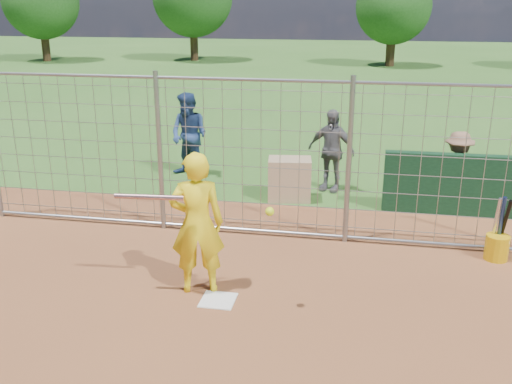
% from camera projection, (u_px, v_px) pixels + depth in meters
% --- Properties ---
extents(ground, '(100.00, 100.00, 0.00)m').
position_uv_depth(ground, '(222.00, 293.00, 7.42)').
color(ground, '#2D591E').
rests_on(ground, ground).
extents(home_plate, '(0.43, 0.43, 0.02)m').
position_uv_depth(home_plate, '(218.00, 300.00, 7.23)').
color(home_plate, silver).
rests_on(home_plate, ground).
extents(dugout_wall, '(2.60, 0.20, 1.10)m').
position_uv_depth(dugout_wall, '(459.00, 185.00, 9.99)').
color(dugout_wall, '#11381E').
rests_on(dugout_wall, ground).
extents(batter, '(0.78, 0.61, 1.88)m').
position_uv_depth(batter, '(197.00, 224.00, 7.21)').
color(batter, yellow).
rests_on(batter, ground).
extents(bystander_a, '(1.05, 0.94, 1.80)m').
position_uv_depth(bystander_a, '(189.00, 135.00, 12.10)').
color(bystander_a, navy).
rests_on(bystander_a, ground).
extents(bystander_b, '(1.04, 0.69, 1.64)m').
position_uv_depth(bystander_b, '(331.00, 150.00, 11.21)').
color(bystander_b, '#5C5C62').
rests_on(bystander_b, ground).
extents(bystander_c, '(1.02, 0.71, 1.44)m').
position_uv_depth(bystander_c, '(457.00, 171.00, 10.22)').
color(bystander_c, brown).
rests_on(bystander_c, ground).
extents(equipment_bin, '(0.86, 0.65, 0.80)m').
position_uv_depth(equipment_bin, '(289.00, 179.00, 10.81)').
color(equipment_bin, tan).
rests_on(equipment_bin, ground).
extents(equipment_in_play, '(2.00, 0.26, 0.11)m').
position_uv_depth(equipment_in_play, '(177.00, 200.00, 6.83)').
color(equipment_in_play, silver).
rests_on(equipment_in_play, ground).
extents(bucket_with_bats, '(0.34, 0.39, 0.98)m').
position_uv_depth(bucket_with_bats, '(497.00, 244.00, 8.32)').
color(bucket_with_bats, '#DAA40B').
rests_on(bucket_with_bats, ground).
extents(backstop_fence, '(9.08, 0.08, 2.60)m').
position_uv_depth(backstop_fence, '(251.00, 160.00, 8.88)').
color(backstop_fence, gray).
rests_on(backstop_fence, ground).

